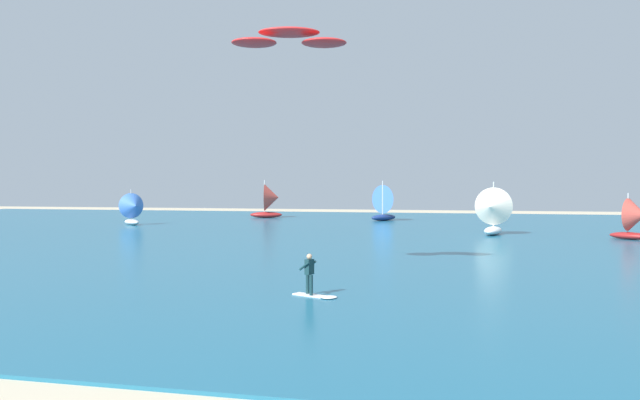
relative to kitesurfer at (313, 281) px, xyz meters
The scene contains 8 objects.
ocean 33.35m from the kitesurfer, 90.41° to the left, with size 160.00×90.00×0.10m, color #1E607F.
kitesurfer is the anchor object (origin of this frame).
kite 11.86m from the kitesurfer, 116.92° to the left, with size 5.69×3.00×0.82m.
sailboat_outermost 36.59m from the kitesurfer, 58.53° to the left, with size 3.41×3.14×3.79m.
sailboat_far_right 55.07m from the kitesurfer, 94.33° to the left, with size 4.18×4.52×5.02m.
sailboat_mid_right 49.51m from the kitesurfer, 127.99° to the left, with size 3.57×3.46×4.00m.
sailboat_far_left 61.27m from the kitesurfer, 109.52° to the left, with size 4.60×4.02×5.18m.
sailboat_anchored_offshore 34.31m from the kitesurfer, 76.61° to the left, with size 3.66×4.20×4.74m.
Camera 1 is at (6.22, -6.69, 4.46)m, focal length 35.16 mm.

